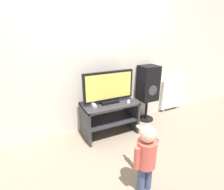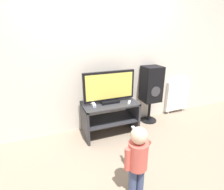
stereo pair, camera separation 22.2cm
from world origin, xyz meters
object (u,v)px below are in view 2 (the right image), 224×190
(remote_primary, at_px, (129,102))
(child, at_px, (138,155))
(speaker_tower, at_px, (151,86))
(radiator, at_px, (177,96))
(television, at_px, (109,87))
(game_console, at_px, (93,104))

(remote_primary, bearing_deg, child, -112.30)
(remote_primary, height_order, speaker_tower, speaker_tower)
(child, xyz_separation_m, speaker_tower, (1.03, 1.35, 0.26))
(speaker_tower, xyz_separation_m, radiator, (0.77, 0.13, -0.36))
(television, relative_size, game_console, 4.69)
(game_console, height_order, remote_primary, game_console)
(speaker_tower, bearing_deg, television, -173.00)
(television, height_order, child, television)
(game_console, bearing_deg, speaker_tower, 7.05)
(game_console, height_order, child, child)
(speaker_tower, height_order, radiator, speaker_tower)
(game_console, bearing_deg, radiator, 8.11)
(remote_primary, bearing_deg, television, 152.69)
(speaker_tower, bearing_deg, child, -127.31)
(game_console, distance_m, radiator, 1.98)
(child, xyz_separation_m, radiator, (1.81, 1.49, -0.10))
(television, bearing_deg, child, -96.95)
(television, xyz_separation_m, child, (-0.15, -1.25, -0.35))
(child, height_order, speaker_tower, speaker_tower)
(game_console, relative_size, child, 0.23)
(child, bearing_deg, television, 83.05)
(television, xyz_separation_m, remote_primary, (0.30, -0.15, -0.25))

